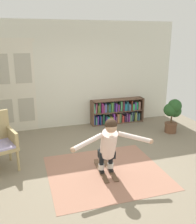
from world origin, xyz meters
The scene contains 8 objects.
ground_plane centered at (0.00, 0.00, 0.00)m, with size 7.20×7.20×0.00m, color gray.
back_wall centered at (0.00, 2.60, 1.45)m, with size 6.00×0.10×2.90m, color silver.
double_door centered at (-1.59, 2.54, 1.23)m, with size 1.22×0.05×2.45m.
rug centered at (0.00, -0.22, 0.00)m, with size 2.15×1.93×0.01m, color #A06E59.
bookshelf centered at (1.23, 2.39, 0.34)m, with size 1.60×0.30×0.72m.
potted_plant centered at (2.37, 1.21, 0.57)m, with size 0.52×0.42×0.92m.
skis_pair centered at (0.01, -0.19, 0.02)m, with size 0.31×0.82×0.07m.
person_skier centered at (0.00, -0.38, 0.66)m, with size 1.45×0.60×1.08m.
Camera 1 is at (-1.40, -4.21, 2.46)m, focal length 40.00 mm.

